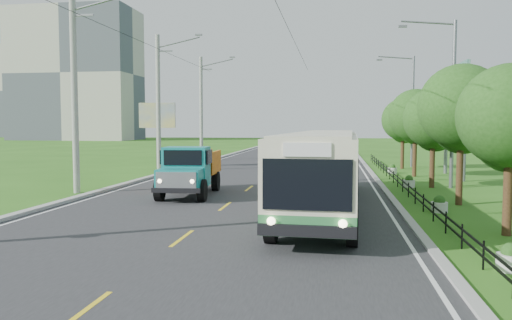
% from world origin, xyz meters
% --- Properties ---
extents(ground, '(240.00, 240.00, 0.00)m').
position_xyz_m(ground, '(0.00, 0.00, 0.00)').
color(ground, '#2A5E16').
rests_on(ground, ground).
extents(road, '(14.00, 120.00, 0.02)m').
position_xyz_m(road, '(0.00, 20.00, 0.01)').
color(road, '#28282B').
rests_on(road, ground).
extents(curb_left, '(0.40, 120.00, 0.15)m').
position_xyz_m(curb_left, '(-7.20, 20.00, 0.07)').
color(curb_left, '#9E9E99').
rests_on(curb_left, ground).
extents(curb_right, '(0.30, 120.00, 0.10)m').
position_xyz_m(curb_right, '(7.15, 20.00, 0.05)').
color(curb_right, '#9E9E99').
rests_on(curb_right, ground).
extents(edge_line_left, '(0.12, 120.00, 0.00)m').
position_xyz_m(edge_line_left, '(-6.65, 20.00, 0.02)').
color(edge_line_left, silver).
rests_on(edge_line_left, road).
extents(edge_line_right, '(0.12, 120.00, 0.00)m').
position_xyz_m(edge_line_right, '(6.65, 20.00, 0.02)').
color(edge_line_right, silver).
rests_on(edge_line_right, road).
extents(centre_dash, '(0.12, 2.20, 0.00)m').
position_xyz_m(centre_dash, '(0.00, 0.00, 0.02)').
color(centre_dash, yellow).
rests_on(centre_dash, road).
extents(railing_right, '(0.04, 40.00, 0.60)m').
position_xyz_m(railing_right, '(8.00, 14.00, 0.30)').
color(railing_right, black).
rests_on(railing_right, ground).
extents(pole_near, '(3.51, 0.32, 10.00)m').
position_xyz_m(pole_near, '(-8.26, 9.00, 5.09)').
color(pole_near, gray).
rests_on(pole_near, ground).
extents(pole_mid, '(3.51, 0.32, 10.00)m').
position_xyz_m(pole_mid, '(-8.26, 21.00, 5.09)').
color(pole_mid, gray).
rests_on(pole_mid, ground).
extents(pole_far, '(3.51, 0.32, 10.00)m').
position_xyz_m(pole_far, '(-8.26, 33.00, 5.09)').
color(pole_far, gray).
rests_on(pole_far, ground).
extents(tree_second, '(3.18, 3.26, 5.30)m').
position_xyz_m(tree_second, '(9.86, 2.14, 3.52)').
color(tree_second, '#382314').
rests_on(tree_second, ground).
extents(tree_third, '(3.60, 3.62, 6.00)m').
position_xyz_m(tree_third, '(9.86, 8.14, 3.99)').
color(tree_third, '#382314').
rests_on(tree_third, ground).
extents(tree_fourth, '(3.24, 3.31, 5.40)m').
position_xyz_m(tree_fourth, '(9.86, 14.14, 3.59)').
color(tree_fourth, '#382314').
rests_on(tree_fourth, ground).
extents(tree_fifth, '(3.48, 3.52, 5.80)m').
position_xyz_m(tree_fifth, '(9.86, 20.14, 3.85)').
color(tree_fifth, '#382314').
rests_on(tree_fifth, ground).
extents(tree_back, '(3.30, 3.36, 5.50)m').
position_xyz_m(tree_back, '(9.86, 26.14, 3.65)').
color(tree_back, '#382314').
rests_on(tree_back, ground).
extents(streetlight_mid, '(3.02, 0.20, 9.07)m').
position_xyz_m(streetlight_mid, '(10.64, 14.00, 4.90)').
color(streetlight_mid, slate).
rests_on(streetlight_mid, ground).
extents(streetlight_far, '(3.02, 0.20, 9.07)m').
position_xyz_m(streetlight_far, '(10.64, 28.00, 4.90)').
color(streetlight_far, slate).
rests_on(streetlight_far, ground).
extents(planter_front, '(0.64, 0.64, 0.67)m').
position_xyz_m(planter_front, '(8.60, -2.00, 0.29)').
color(planter_front, silver).
rests_on(planter_front, ground).
extents(planter_near, '(0.64, 0.64, 0.67)m').
position_xyz_m(planter_near, '(8.60, 6.00, 0.29)').
color(planter_near, silver).
rests_on(planter_near, ground).
extents(planter_mid, '(0.64, 0.64, 0.67)m').
position_xyz_m(planter_mid, '(8.60, 14.00, 0.29)').
color(planter_mid, silver).
rests_on(planter_mid, ground).
extents(planter_far, '(0.64, 0.64, 0.67)m').
position_xyz_m(planter_far, '(8.60, 22.00, 0.29)').
color(planter_far, silver).
rests_on(planter_far, ground).
extents(billboard_left, '(3.00, 0.20, 5.20)m').
position_xyz_m(billboard_left, '(-9.50, 24.00, 3.87)').
color(billboard_left, slate).
rests_on(billboard_left, ground).
extents(billboard_right, '(0.24, 6.00, 7.30)m').
position_xyz_m(billboard_right, '(12.30, 20.00, 5.34)').
color(billboard_right, slate).
rests_on(billboard_right, ground).
extents(apartment_near, '(28.00, 14.00, 30.00)m').
position_xyz_m(apartment_near, '(-55.00, 95.00, 15.00)').
color(apartment_near, '#B7B2A3').
rests_on(apartment_near, ground).
extents(apartment_far, '(24.00, 14.00, 26.00)m').
position_xyz_m(apartment_far, '(-80.00, 120.00, 13.00)').
color(apartment_far, '#B7B2A3').
rests_on(apartment_far, ground).
extents(bus, '(3.13, 15.87, 3.05)m').
position_xyz_m(bus, '(4.09, 6.26, 1.83)').
color(bus, '#327D42').
rests_on(bus, ground).
extents(dump_truck, '(2.59, 5.85, 2.40)m').
position_xyz_m(dump_truck, '(-2.40, 9.04, 1.36)').
color(dump_truck, teal).
rests_on(dump_truck, ground).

